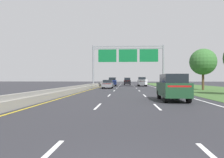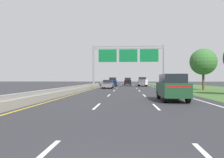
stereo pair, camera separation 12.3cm
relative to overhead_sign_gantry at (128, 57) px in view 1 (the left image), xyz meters
The scene contains 11 objects.
ground_plane 9.21m from the overhead_sign_gantry, 92.55° to the right, with size 220.00×220.00×0.00m, color #2B2B30.
lane_striping 9.55m from the overhead_sign_gantry, 92.39° to the right, with size 11.96×106.00×0.01m.
grass_verge_right 16.46m from the overhead_sign_gantry, 26.23° to the right, with size 14.00×110.00×0.02m, color #3D602D.
median_barrier_concrete 11.32m from the overhead_sign_gantry, 135.73° to the right, with size 0.60×110.00×0.85m.
overhead_sign_gantry is the anchor object (origin of this frame).
pickup_truck_white 9.36m from the overhead_sign_gantry, 63.63° to the left, with size 2.03×5.41×2.20m.
car_black_centre_lane_suv 16.50m from the overhead_sign_gantry, 90.21° to the left, with size 1.93×4.71×2.11m.
car_grey_left_lane_sedan 8.84m from the overhead_sign_gantry, 122.76° to the right, with size 1.83×4.40×1.57m.
car_darkgreen_right_lane_suv 28.10m from the overhead_sign_gantry, 83.10° to the right, with size 1.94×4.72×2.11m.
car_blue_left_lane_suv 10.12m from the overhead_sign_gantry, 115.58° to the left, with size 1.95×4.72×2.11m.
roadside_tree_mid 15.84m from the overhead_sign_gantry, 42.43° to the right, with size 4.09×4.09×6.47m.
Camera 1 is at (-0.06, -2.79, 1.72)m, focal length 33.97 mm.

